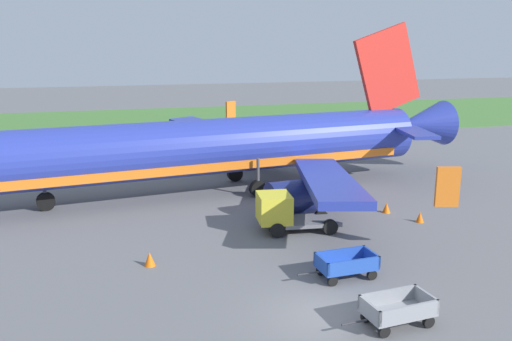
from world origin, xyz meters
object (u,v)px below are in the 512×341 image
at_px(baggage_cart_nearest, 398,309).
at_px(traffic_cone_mid_apron, 150,259).
at_px(traffic_cone_near_plane, 386,208).
at_px(traffic_cone_by_carts, 420,217).
at_px(airplane, 225,147).
at_px(baggage_cart_second_in_row, 346,264).
at_px(service_truck_beside_carts, 283,212).

xyz_separation_m(baggage_cart_nearest, traffic_cone_mid_apron, (-8.21, 7.71, -0.27)).
distance_m(traffic_cone_near_plane, traffic_cone_by_carts, 2.28).
distance_m(traffic_cone_near_plane, traffic_cone_mid_apron, 14.88).
bearing_deg(traffic_cone_by_carts, traffic_cone_near_plane, 115.46).
bearing_deg(airplane, baggage_cart_nearest, -83.62).
xyz_separation_m(traffic_cone_mid_apron, traffic_cone_by_carts, (15.26, 2.12, -0.04)).
bearing_deg(traffic_cone_by_carts, airplane, 134.47).
bearing_deg(baggage_cart_second_in_row, service_truck_beside_carts, 97.50).
distance_m(service_truck_beside_carts, traffic_cone_by_carts, 8.03).
bearing_deg(service_truck_beside_carts, traffic_cone_mid_apron, -159.32).
bearing_deg(airplane, baggage_cart_second_in_row, -82.19).
bearing_deg(airplane, traffic_cone_by_carts, -45.53).
height_order(service_truck_beside_carts, traffic_cone_mid_apron, service_truck_beside_carts).
bearing_deg(traffic_cone_mid_apron, airplane, 62.20).
xyz_separation_m(baggage_cart_nearest, baggage_cart_second_in_row, (-0.09, 4.19, 0.00)).
bearing_deg(baggage_cart_second_in_row, traffic_cone_by_carts, 38.35).
bearing_deg(traffic_cone_near_plane, service_truck_beside_carts, -168.39).
distance_m(baggage_cart_second_in_row, traffic_cone_by_carts, 9.11).
bearing_deg(traffic_cone_by_carts, baggage_cart_nearest, -125.62).
bearing_deg(airplane, traffic_cone_mid_apron, -117.80).
height_order(baggage_cart_second_in_row, traffic_cone_mid_apron, baggage_cart_second_in_row).
distance_m(baggage_cart_nearest, traffic_cone_by_carts, 12.11).
bearing_deg(traffic_cone_by_carts, traffic_cone_mid_apron, -172.07).
height_order(airplane, baggage_cart_nearest, airplane).
xyz_separation_m(traffic_cone_near_plane, traffic_cone_by_carts, (0.98, -2.06, -0.02)).
relative_size(airplane, service_truck_beside_carts, 8.28).
xyz_separation_m(airplane, traffic_cone_mid_apron, (-6.06, -11.49, -2.72)).
distance_m(airplane, traffic_cone_by_carts, 13.42).
xyz_separation_m(baggage_cart_nearest, service_truck_beside_carts, (-0.92, 10.47, 0.50)).
bearing_deg(baggage_cart_nearest, airplane, 96.38).
bearing_deg(traffic_cone_mid_apron, traffic_cone_near_plane, 16.35).
height_order(baggage_cart_second_in_row, traffic_cone_near_plane, baggage_cart_second_in_row).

